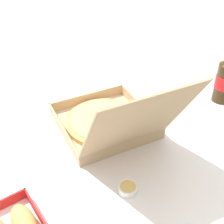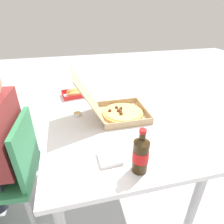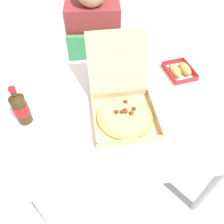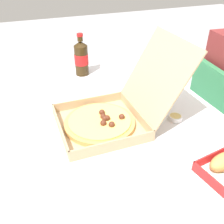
% 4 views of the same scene
% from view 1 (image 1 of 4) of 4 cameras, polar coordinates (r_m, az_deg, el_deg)
% --- Properties ---
extents(dining_table, '(1.14, 0.86, 0.73)m').
position_cam_1_polar(dining_table, '(1.11, 1.82, -7.94)').
color(dining_table, white).
rests_on(dining_table, ground_plane).
extents(pizza_box_open, '(0.32, 0.47, 0.32)m').
position_cam_1_polar(pizza_box_open, '(1.04, -0.57, -1.85)').
color(pizza_box_open, tan).
rests_on(pizza_box_open, dining_table).
extents(napkin_pile, '(0.11, 0.11, 0.02)m').
position_cam_1_polar(napkin_pile, '(1.18, 20.35, -1.49)').
color(napkin_pile, white).
rests_on(napkin_pile, dining_table).
extents(dipping_sauce_cup, '(0.06, 0.06, 0.02)m').
position_cam_1_polar(dipping_sauce_cup, '(0.88, 3.04, -14.27)').
color(dipping_sauce_cup, white).
rests_on(dipping_sauce_cup, dining_table).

